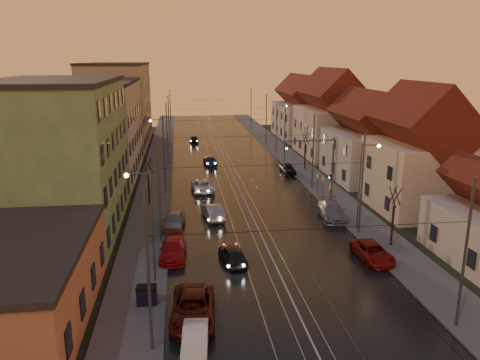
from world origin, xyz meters
name	(u,v)px	position (x,y,z in m)	size (l,w,h in m)	color
ground	(286,288)	(0.00, 0.00, 0.00)	(160.00, 160.00, 0.00)	black
road	(226,162)	(0.00, 40.00, 0.02)	(16.00, 120.00, 0.04)	black
sidewalk_left	(159,164)	(-10.00, 40.00, 0.07)	(4.00, 120.00, 0.15)	#4C4C4C
sidewalk_right	(292,160)	(10.00, 40.00, 0.07)	(4.00, 120.00, 0.15)	#4C4C4C
tram_rail_0	(212,162)	(-2.20, 40.00, 0.06)	(0.06, 120.00, 0.03)	gray
tram_rail_1	(221,162)	(-0.77, 40.00, 0.06)	(0.06, 120.00, 0.03)	gray
tram_rail_2	(232,162)	(0.77, 40.00, 0.06)	(0.06, 120.00, 0.03)	gray
tram_rail_3	(241,162)	(2.20, 40.00, 0.06)	(0.06, 120.00, 0.03)	gray
apartment_left_1	(58,159)	(-17.50, 14.00, 6.50)	(10.00, 18.00, 13.00)	#5D7F51
apartment_left_2	(96,131)	(-17.50, 34.00, 6.00)	(10.00, 20.00, 12.00)	tan
apartment_left_3	(118,105)	(-17.50, 58.00, 7.00)	(10.00, 24.00, 14.00)	tan
house_right_1	(420,158)	(17.00, 15.00, 5.45)	(8.67, 10.20, 10.80)	beige
house_right_2	(369,143)	(17.00, 28.00, 4.64)	(9.18, 12.24, 9.20)	#BCB6AE
house_right_3	(332,119)	(17.00, 43.00, 5.80)	(9.18, 14.28, 11.50)	beige
house_right_4	(302,112)	(17.00, 61.00, 5.05)	(9.18, 16.32, 10.00)	#BCB6AE
catenary_pole_l_0	(148,274)	(-8.60, -6.00, 4.50)	(0.16, 0.16, 9.00)	#595B60
catenary_pole_r_0	(465,256)	(8.60, -6.00, 4.50)	(0.16, 0.16, 9.00)	#595B60
catenary_pole_l_1	(159,192)	(-8.60, 9.00, 4.50)	(0.16, 0.16, 9.00)	#595B60
catenary_pole_r_1	(362,185)	(8.60, 9.00, 4.50)	(0.16, 0.16, 9.00)	#595B60
catenary_pole_l_2	(164,156)	(-8.60, 24.00, 4.50)	(0.16, 0.16, 9.00)	#595B60
catenary_pole_r_2	(313,152)	(8.60, 24.00, 4.50)	(0.16, 0.16, 9.00)	#595B60
catenary_pole_l_3	(167,135)	(-8.60, 39.00, 4.50)	(0.16, 0.16, 9.00)	#595B60
catenary_pole_r_3	(285,132)	(8.60, 39.00, 4.50)	(0.16, 0.16, 9.00)	#595B60
catenary_pole_l_4	(169,121)	(-8.60, 54.00, 4.50)	(0.16, 0.16, 9.00)	#595B60
catenary_pole_r_4	(266,120)	(8.60, 54.00, 4.50)	(0.16, 0.16, 9.00)	#595B60
catenary_pole_l_5	(170,110)	(-8.60, 72.00, 4.50)	(0.16, 0.16, 9.00)	#595B60
catenary_pole_r_5	(251,109)	(8.60, 72.00, 4.50)	(0.16, 0.16, 9.00)	#595B60
street_lamp_0	(148,216)	(-9.10, 2.00, 4.89)	(1.75, 0.32, 8.00)	#595B60
street_lamp_1	(363,178)	(9.10, 10.00, 4.89)	(1.75, 0.32, 8.00)	#595B60
street_lamp_2	(161,143)	(-9.10, 30.00, 4.89)	(1.75, 0.32, 8.00)	#595B60
street_lamp_3	(278,124)	(9.10, 46.00, 4.89)	(1.75, 0.32, 8.00)	#595B60
traffic_light_mast	(324,162)	(7.99, 18.00, 4.60)	(5.30, 0.32, 7.20)	#595B60
bare_tree_0	(149,183)	(-10.20, 20.00, 2.49)	(1.09, 1.09, 5.11)	black
bare_tree_1	(393,218)	(10.20, 6.00, 2.49)	(1.09, 1.09, 5.11)	black
bare_tree_2	(305,152)	(10.40, 34.00, 2.49)	(1.09, 1.09, 5.11)	black
driving_car_0	(233,255)	(-3.12, 4.43, 0.68)	(1.62, 4.02, 1.37)	black
driving_car_1	(213,212)	(-3.87, 14.78, 0.74)	(1.57, 4.50, 1.48)	#98989D
driving_car_2	(202,185)	(-4.39, 24.69, 0.70)	(2.31, 5.02, 1.39)	silver
driving_car_3	(210,161)	(-2.51, 38.60, 0.62)	(1.73, 4.25, 1.23)	#182849
driving_car_4	(194,139)	(-4.31, 57.67, 0.67)	(1.58, 3.93, 1.34)	black
parked_left_0	(195,339)	(-6.32, -6.07, 0.63)	(1.34, 3.83, 1.26)	white
parked_left_1	(193,308)	(-6.35, -3.16, 0.77)	(2.54, 5.52, 1.53)	#50150D
parked_left_2	(173,249)	(-7.60, 6.08, 0.70)	(1.96, 4.81, 1.40)	#AE1117
parked_left_3	(174,220)	(-7.60, 12.67, 0.76)	(1.79, 4.44, 1.51)	#9A999F
parked_right_0	(372,252)	(7.60, 3.65, 0.64)	(2.13, 4.63, 1.29)	maroon
parked_right_1	(332,211)	(7.57, 13.42, 0.78)	(2.19, 5.39, 1.56)	#939398
parked_right_2	(288,169)	(7.49, 31.93, 0.69)	(1.63, 4.06, 1.38)	black
dumpster	(147,296)	(-9.17, -1.15, 0.70)	(1.20, 0.80, 1.10)	black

